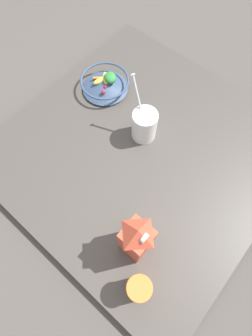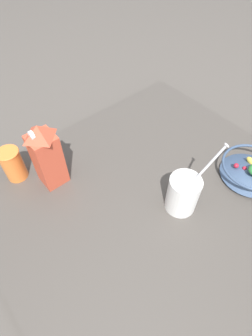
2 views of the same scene
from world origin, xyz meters
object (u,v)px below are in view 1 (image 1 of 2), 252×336
object	(u,v)px
fruit_bowl	(105,83)
yogurt_tub	(144,124)
drinking_cup	(139,288)
milk_carton	(137,239)

from	to	relation	value
fruit_bowl	yogurt_tub	size ratio (longest dim) A/B	0.85
yogurt_tub	drinking_cup	size ratio (longest dim) A/B	2.04
fruit_bowl	milk_carton	world-z (taller)	milk_carton
fruit_bowl	drinking_cup	world-z (taller)	drinking_cup
milk_carton	yogurt_tub	distance (m)	0.47
yogurt_tub	milk_carton	bearing A→B (deg)	-144.46
milk_carton	fruit_bowl	bearing A→B (deg)	50.85
drinking_cup	milk_carton	bearing A→B (deg)	43.21
fruit_bowl	yogurt_tub	xyz separation A→B (m)	(-0.08, -0.29, 0.04)
yogurt_tub	fruit_bowl	bearing A→B (deg)	74.79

